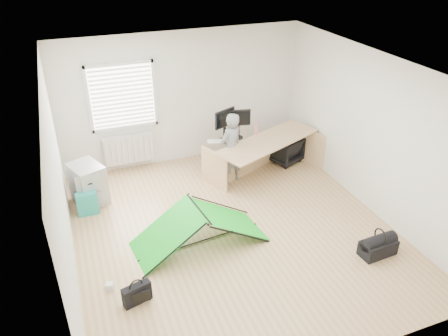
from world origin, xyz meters
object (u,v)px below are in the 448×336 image
object	(u,v)px
person	(231,149)
filing_cabinet	(88,184)
desk	(268,158)
laptop_bag	(137,294)
monitor_right	(238,128)
office_chair	(285,149)
kite	(200,226)
duffel_bag	(378,248)
thermos	(256,129)
storage_crate	(287,146)
monitor_left	(224,129)

from	to	relation	value
person	filing_cabinet	bearing A→B (deg)	-29.15
desk	laptop_bag	bearing A→B (deg)	-164.26
monitor_right	person	world-z (taller)	person
filing_cabinet	laptop_bag	distance (m)	2.78
desk	office_chair	xyz separation A→B (m)	(0.60, 0.41, -0.11)
kite	duffel_bag	distance (m)	2.74
desk	filing_cabinet	xyz separation A→B (m)	(-3.42, 0.30, -0.02)
office_chair	kite	distance (m)	3.20
duffel_bag	kite	bearing A→B (deg)	149.17
filing_cabinet	person	size ratio (longest dim) A/B	0.52
filing_cabinet	kite	bearing A→B (deg)	-72.56
thermos	storage_crate	bearing A→B (deg)	25.04
office_chair	duffel_bag	xyz separation A→B (m)	(-0.09, -3.20, -0.16)
desk	filing_cabinet	world-z (taller)	desk
monitor_left	monitor_right	distance (m)	0.28
person	thermos	bearing A→B (deg)	-179.36
storage_crate	filing_cabinet	bearing A→B (deg)	-173.34
monitor_right	person	size ratio (longest dim) A/B	0.32
monitor_left	duffel_bag	xyz separation A→B (m)	(1.31, -3.10, -0.89)
filing_cabinet	storage_crate	size ratio (longest dim) A/B	1.42
desk	person	world-z (taller)	person
laptop_bag	storage_crate	bearing A→B (deg)	23.84
person	office_chair	bearing A→B (deg)	171.62
filing_cabinet	monitor_left	bearing A→B (deg)	-21.32
laptop_bag	filing_cabinet	bearing A→B (deg)	81.30
office_chair	laptop_bag	bearing A→B (deg)	15.47
kite	storage_crate	world-z (taller)	kite
desk	office_chair	distance (m)	0.74
office_chair	person	size ratio (longest dim) A/B	0.43
thermos	filing_cabinet	bearing A→B (deg)	-179.43
monitor_right	office_chair	xyz separation A→B (m)	(1.12, 0.10, -0.71)
thermos	monitor_right	bearing A→B (deg)	-177.63
monitor_left	thermos	xyz separation A→B (m)	(0.67, 0.02, -0.11)
laptop_bag	monitor_left	bearing A→B (deg)	34.81
filing_cabinet	office_chair	xyz separation A→B (m)	(4.02, 0.11, -0.09)
laptop_bag	desk	bearing A→B (deg)	22.95
monitor_right	storage_crate	size ratio (longest dim) A/B	0.87
monitor_left	laptop_bag	bearing A→B (deg)	-154.44
desk	monitor_right	world-z (taller)	monitor_right
laptop_bag	kite	bearing A→B (deg)	22.22
person	kite	distance (m)	2.00
storage_crate	duffel_bag	size ratio (longest dim) A/B	0.93
desk	storage_crate	world-z (taller)	desk
thermos	duffel_bag	distance (m)	3.27
person	monitor_left	bearing A→B (deg)	-108.40
desk	laptop_bag	world-z (taller)	desk
storage_crate	duffel_bag	bearing A→B (deg)	-95.76
storage_crate	person	bearing A→B (deg)	-155.28
kite	laptop_bag	world-z (taller)	kite
monitor_right	duffel_bag	distance (m)	3.38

